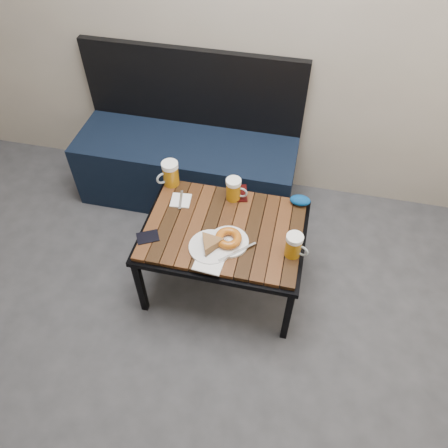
% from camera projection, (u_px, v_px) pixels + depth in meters
% --- Properties ---
extents(room_shell, '(4.00, 4.00, 4.00)m').
position_uv_depth(room_shell, '(56.00, 17.00, 0.94)').
color(room_shell, gray).
rests_on(room_shell, ground).
extents(bench, '(1.40, 0.50, 0.95)m').
position_uv_depth(bench, '(188.00, 162.00, 2.89)').
color(bench, black).
rests_on(bench, ground).
extents(cafe_table, '(0.84, 0.62, 0.47)m').
position_uv_depth(cafe_table, '(224.00, 233.00, 2.27)').
color(cafe_table, black).
rests_on(cafe_table, ground).
extents(beer_mug_left, '(0.13, 0.13, 0.15)m').
position_uv_depth(beer_mug_left, '(170.00, 174.00, 2.40)').
color(beer_mug_left, '#AF700E').
rests_on(beer_mug_left, cafe_table).
extents(beer_mug_centre, '(0.12, 0.08, 0.13)m').
position_uv_depth(beer_mug_centre, '(234.00, 189.00, 2.33)').
color(beer_mug_centre, '#AF700E').
rests_on(beer_mug_centre, cafe_table).
extents(beer_mug_right, '(0.13, 0.10, 0.13)m').
position_uv_depth(beer_mug_right, '(294.00, 245.00, 2.07)').
color(beer_mug_right, '#AF700E').
rests_on(beer_mug_right, cafe_table).
extents(plate_pie, '(0.22, 0.22, 0.06)m').
position_uv_depth(plate_pie, '(211.00, 245.00, 2.13)').
color(plate_pie, white).
rests_on(plate_pie, cafe_table).
extents(plate_bagel, '(0.24, 0.24, 0.06)m').
position_uv_depth(plate_bagel, '(228.00, 240.00, 2.15)').
color(plate_bagel, white).
rests_on(plate_bagel, cafe_table).
extents(napkin_left, '(0.12, 0.14, 0.01)m').
position_uv_depth(napkin_left, '(181.00, 200.00, 2.36)').
color(napkin_left, white).
rests_on(napkin_left, cafe_table).
extents(napkin_right, '(0.14, 0.12, 0.01)m').
position_uv_depth(napkin_right, '(209.00, 263.00, 2.08)').
color(napkin_right, white).
rests_on(napkin_right, cafe_table).
extents(passport_navy, '(0.13, 0.12, 0.01)m').
position_uv_depth(passport_navy, '(148.00, 237.00, 2.19)').
color(passport_navy, black).
rests_on(passport_navy, cafe_table).
extents(passport_burgundy, '(0.12, 0.15, 0.01)m').
position_uv_depth(passport_burgundy, '(238.00, 193.00, 2.40)').
color(passport_burgundy, black).
rests_on(passport_burgundy, cafe_table).
extents(knit_pouch, '(0.11, 0.07, 0.05)m').
position_uv_depth(knit_pouch, '(300.00, 200.00, 2.33)').
color(knit_pouch, navy).
rests_on(knit_pouch, cafe_table).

